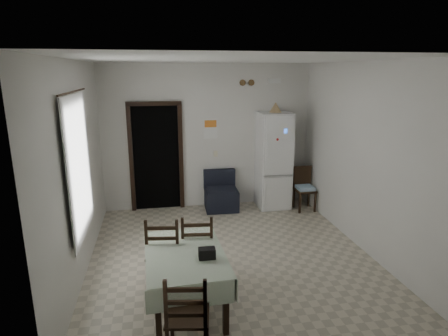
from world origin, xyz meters
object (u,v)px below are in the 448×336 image
dining_table (186,280)px  dining_chair_far_right (198,247)px  fridge (274,161)px  corner_chair (305,189)px  dining_chair_far_left (164,251)px  dining_chair_near_head (188,315)px  navy_seat (221,191)px

dining_table → dining_chair_far_right: dining_chair_far_right is taller
fridge → corner_chair: (0.57, -0.33, -0.54)m
corner_chair → dining_chair_far_left: (-2.88, -2.32, 0.07)m
fridge → dining_table: fridge is taller
fridge → dining_chair_far_right: bearing=-125.4°
dining_chair_near_head → navy_seat: bearing=-95.3°
corner_chair → dining_chair_near_head: 4.52m
dining_chair_near_head → dining_chair_far_left: bearing=-72.8°
navy_seat → dining_table: (-0.99, -3.12, -0.04)m
corner_chair → dining_chair_near_head: bearing=-127.3°
navy_seat → fridge: bearing=2.2°
fridge → dining_table: bearing=-123.1°
navy_seat → corner_chair: bearing=-9.3°
navy_seat → dining_chair_far_left: bearing=-112.5°
navy_seat → dining_chair_far_right: (-0.79, -2.58, 0.10)m
navy_seat → dining_chair_near_head: size_ratio=0.81×
corner_chair → dining_chair_near_head: dining_chair_near_head is taller
corner_chair → dining_chair_far_left: size_ratio=0.86×
corner_chair → fridge: bearing=148.9°
dining_chair_near_head → corner_chair: bearing=-117.2°
navy_seat → dining_table: navy_seat is taller
corner_chair → dining_table: size_ratio=0.64×
dining_table → dining_chair_far_right: 0.59m
corner_chair → dining_table: 3.85m
fridge → dining_chair_near_head: bearing=-117.8°
dining_table → dining_chair_far_left: bearing=114.1°
dining_chair_far_left → dining_chair_near_head: dining_chair_far_left is taller
fridge → dining_chair_far_right: fridge is taller
fridge → dining_chair_far_right: size_ratio=1.99×
dining_chair_far_right → dining_chair_near_head: size_ratio=1.02×
dining_table → dining_chair_far_right: size_ratio=1.39×
fridge → corner_chair: size_ratio=2.23×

